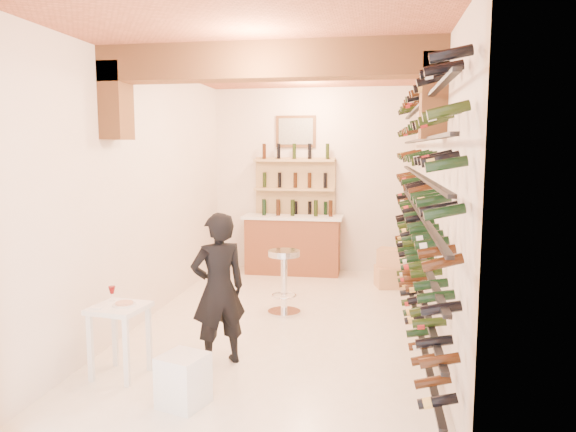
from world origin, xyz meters
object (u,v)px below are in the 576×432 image
at_px(white_stool, 183,380).
at_px(person, 218,289).
at_px(wine_rack, 413,201).
at_px(chrome_barstool, 284,277).
at_px(back_counter, 293,243).
at_px(crate_lower, 394,277).
at_px(tasting_table, 119,318).

distance_m(white_stool, person, 1.07).
distance_m(wine_rack, chrome_barstool, 1.95).
xyz_separation_m(wine_rack, back_counter, (-1.83, 2.65, -1.02)).
bearing_deg(wine_rack, crate_lower, 93.82).
xyz_separation_m(wine_rack, chrome_barstool, (-1.59, 0.35, -1.06)).
distance_m(back_counter, person, 4.04).
bearing_deg(crate_lower, person, -118.63).
distance_m(tasting_table, chrome_barstool, 2.49).
bearing_deg(chrome_barstool, wine_rack, -12.45).
bearing_deg(tasting_table, crate_lower, 62.37).
distance_m(wine_rack, back_counter, 3.38).
distance_m(wine_rack, person, 2.52).
bearing_deg(tasting_table, wine_rack, 40.65).
distance_m(person, chrome_barstool, 1.79).
bearing_deg(wine_rack, chrome_barstool, 167.55).
bearing_deg(person, chrome_barstool, -137.27).
height_order(wine_rack, white_stool, wine_rack).
relative_size(back_counter, crate_lower, 3.13).
xyz_separation_m(wine_rack, white_stool, (-2.00, -2.30, -1.33)).
height_order(person, chrome_barstool, person).
relative_size(back_counter, chrome_barstool, 2.02).
xyz_separation_m(tasting_table, crate_lower, (2.66, 3.79, -0.40)).
xyz_separation_m(back_counter, crate_lower, (1.70, -0.69, -0.37)).
height_order(back_counter, person, person).
distance_m(person, crate_lower, 3.86).
bearing_deg(chrome_barstool, back_counter, 95.95).
height_order(tasting_table, white_stool, tasting_table).
bearing_deg(person, tasting_table, -7.50).
xyz_separation_m(wine_rack, crate_lower, (-0.13, 1.96, -1.39)).
distance_m(tasting_table, crate_lower, 4.65).
bearing_deg(wine_rack, tasting_table, -146.84).
distance_m(chrome_barstool, crate_lower, 2.20).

